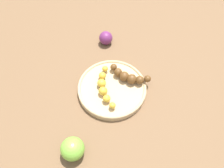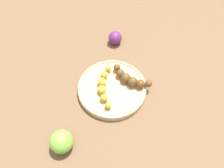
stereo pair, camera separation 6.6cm
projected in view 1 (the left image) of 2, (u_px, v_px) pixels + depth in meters
name	position (u px, v px, depth m)	size (l,w,h in m)	color
ground_plane	(112.00, 90.00, 0.77)	(2.40, 2.40, 0.00)	brown
fruit_bowl	(112.00, 88.00, 0.76)	(0.23, 0.23, 0.02)	tan
banana_spotted	(104.00, 87.00, 0.74)	(0.17, 0.05, 0.03)	gold
banana_overripe	(129.00, 76.00, 0.76)	(0.10, 0.13, 0.03)	#593819
plum_purple	(106.00, 38.00, 0.87)	(0.05, 0.05, 0.05)	#662659
apple_green	(73.00, 149.00, 0.62)	(0.07, 0.07, 0.07)	#72B238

